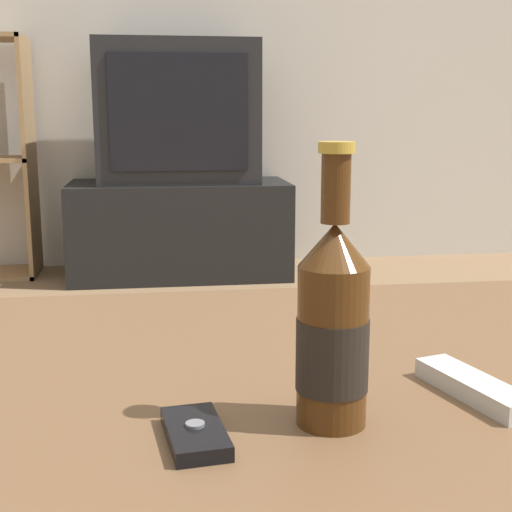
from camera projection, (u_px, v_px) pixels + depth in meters
name	position (u px, v px, depth m)	size (l,w,h in m)	color
back_wall	(175.00, 5.00, 3.54)	(8.00, 0.05, 2.60)	beige
coffee_table	(272.00, 441.00, 0.77)	(1.22, 0.84, 0.49)	brown
tv_stand	(180.00, 229.00, 3.43)	(1.03, 0.50, 0.45)	black
television	(177.00, 113.00, 3.32)	(0.74, 0.43, 0.65)	black
beer_bottle	(333.00, 327.00, 0.65)	(0.07, 0.07, 0.26)	#47280F
cell_phone	(195.00, 433.00, 0.63)	(0.06, 0.10, 0.02)	black
remote_control	(474.00, 387.00, 0.73)	(0.08, 0.15, 0.02)	beige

